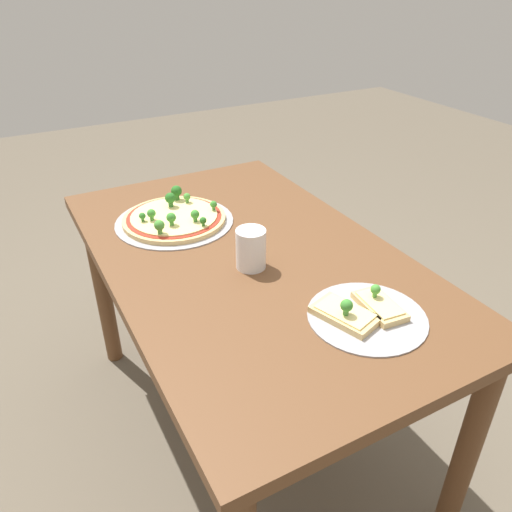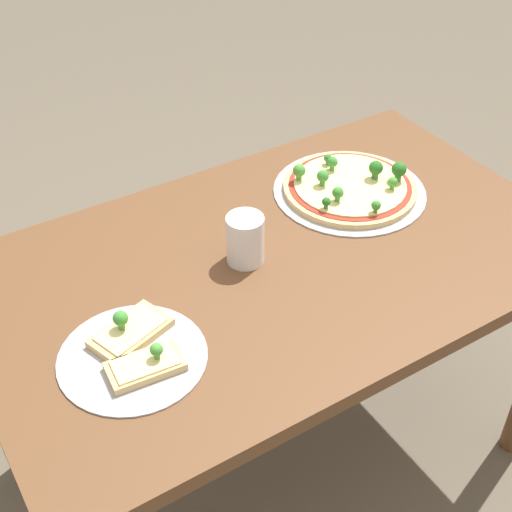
{
  "view_description": "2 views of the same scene",
  "coord_description": "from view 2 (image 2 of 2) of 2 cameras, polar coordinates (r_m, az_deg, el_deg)",
  "views": [
    {
      "loc": [
        -1.07,
        0.55,
        1.42
      ],
      "look_at": [
        -0.05,
        0.0,
        0.73
      ],
      "focal_mm": 35.0,
      "sensor_mm": 36.0,
      "label": 1
    },
    {
      "loc": [
        -0.66,
        -0.98,
        1.67
      ],
      "look_at": [
        -0.05,
        0.0,
        0.73
      ],
      "focal_mm": 50.0,
      "sensor_mm": 36.0,
      "label": 2
    }
  ],
  "objects": [
    {
      "name": "pizza_tray_whole",
      "position": [
        1.73,
        7.54,
        5.51
      ],
      "size": [
        0.37,
        0.37,
        0.07
      ],
      "color": "#A3A3A8",
      "rests_on": "dining_table"
    },
    {
      "name": "pizza_tray_slice",
      "position": [
        1.33,
        -9.66,
        -7.42
      ],
      "size": [
        0.27,
        0.27,
        0.06
      ],
      "color": "#A3A3A8",
      "rests_on": "dining_table"
    },
    {
      "name": "drinking_cup",
      "position": [
        1.48,
        -0.87,
        1.34
      ],
      "size": [
        0.08,
        0.08,
        0.11
      ],
      "primitive_type": "cylinder",
      "color": "white",
      "rests_on": "dining_table"
    },
    {
      "name": "dining_table",
      "position": [
        1.58,
        1.68,
        -2.64
      ],
      "size": [
        1.29,
        0.77,
        0.71
      ],
      "color": "brown",
      "rests_on": "ground_plane"
    },
    {
      "name": "ground_plane",
      "position": [
        2.05,
        1.35,
        -15.57
      ],
      "size": [
        8.0,
        8.0,
        0.0
      ],
      "primitive_type": "plane",
      "color": "brown"
    }
  ]
}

